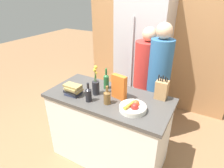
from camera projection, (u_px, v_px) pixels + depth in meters
The scene contains 15 objects.
ground_plane at pixel (109, 155), 2.55m from camera, with size 14.00×14.00×0.00m, color #936B47.
kitchen_island at pixel (109, 128), 2.34m from camera, with size 1.44×0.68×0.93m.
back_wall_wood at pixel (156, 36), 3.28m from camera, with size 2.64×0.12×2.60m.
refrigerator at pixel (143, 56), 3.16m from camera, with size 0.80×0.62×2.04m.
fruit_bowl at pixel (133, 107), 1.87m from camera, with size 0.28×0.28×0.10m.
knife_block at pixel (162, 90), 2.06m from camera, with size 0.13×0.11×0.28m.
flower_vase at pixel (96, 86), 2.14m from camera, with size 0.08×0.08×0.35m.
cereal_box at pixel (119, 87), 2.05m from camera, with size 0.18×0.09×0.28m.
coffee_mug at pixel (116, 83), 2.33m from camera, with size 0.11×0.08×0.10m.
book_stack at pixel (73, 90), 2.15m from camera, with size 0.20×0.16×0.13m.
bottle_oil at pixel (88, 94), 2.01m from camera, with size 0.07×0.07×0.22m.
bottle_vinegar at pixel (106, 81), 2.27m from camera, with size 0.07×0.07×0.26m.
bottle_wine at pixel (107, 97), 1.97m from camera, with size 0.08×0.08×0.21m.
person_at_sink at pixel (146, 78), 2.65m from camera, with size 0.34×0.34×1.61m.
person_in_blue at pixel (158, 79), 2.46m from camera, with size 0.29×0.29×1.69m.
Camera 1 is at (0.94, -1.59, 2.01)m, focal length 30.00 mm.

